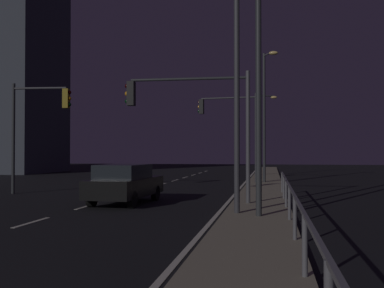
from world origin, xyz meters
name	(u,v)px	position (x,y,z in m)	size (l,w,h in m)	color
ground_plane	(125,195)	(0.00, 17.50, 0.00)	(112.00, 112.00, 0.00)	black
sidewalk_right	(262,196)	(6.48, 17.50, 0.07)	(2.17, 77.00, 0.14)	gray
lane_markings_center	(145,189)	(0.00, 21.00, 0.01)	(0.14, 50.00, 0.01)	silver
lane_edge_line	(240,188)	(5.15, 22.50, 0.01)	(0.14, 53.00, 0.01)	silver
car	(125,183)	(1.15, 14.11, 0.82)	(2.07, 4.50, 1.57)	black
traffic_light_near_left	(191,109)	(3.85, 13.87, 3.72)	(4.89, 0.35, 5.00)	#4C4C51
traffic_light_far_left	(38,117)	(-4.46, 17.40, 3.80)	(3.01, 0.49, 5.47)	#2D3033
traffic_light_near_right	(231,120)	(4.35, 25.90, 4.13)	(3.89, 0.59, 5.68)	#38383D
street_lamp_corner	(271,67)	(6.92, 10.63, 4.64)	(2.39, 0.79, 7.44)	#2D3033
street_lamp_far_end	(244,67)	(6.07, 11.31, 4.79)	(1.67, 1.45, 7.78)	#38383D
street_lamp_across_street	(266,106)	(6.56, 25.96, 5.01)	(0.96, 1.46, 8.28)	#2D3033
street_lamp_mid_block	(261,126)	(6.09, 35.61, 4.28)	(1.66, 0.92, 6.88)	#2D3033
barrier_fence	(292,199)	(7.41, 8.43, 0.88)	(0.09, 20.94, 0.98)	#59595E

